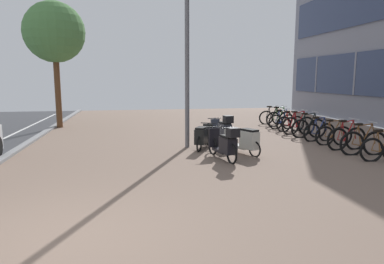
# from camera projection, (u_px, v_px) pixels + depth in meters

# --- Properties ---
(ground) EXTENTS (21.00, 40.00, 0.13)m
(ground) POSITION_uv_depth(u_px,v_px,m) (159.00, 238.00, 4.86)
(ground) COLOR #333337
(bicycle_rack_00) EXTENTS (1.32, 0.48, 0.94)m
(bicycle_rack_00) POSITION_uv_depth(u_px,v_px,m) (383.00, 149.00, 9.21)
(bicycle_rack_00) COLOR black
(bicycle_rack_00) RESTS_ON ground
(bicycle_rack_01) EXTENTS (1.42, 0.48, 1.02)m
(bicycle_rack_01) POSITION_uv_depth(u_px,v_px,m) (363.00, 143.00, 9.94)
(bicycle_rack_01) COLOR black
(bicycle_rack_01) RESTS_ON ground
(bicycle_rack_02) EXTENTS (1.38, 0.48, 1.02)m
(bicycle_rack_02) POSITION_uv_depth(u_px,v_px,m) (347.00, 139.00, 10.68)
(bicycle_rack_02) COLOR black
(bicycle_rack_02) RESTS_ON ground
(bicycle_rack_03) EXTENTS (1.28, 0.48, 0.93)m
(bicycle_rack_03) POSITION_uv_depth(u_px,v_px,m) (333.00, 135.00, 11.43)
(bicycle_rack_03) COLOR black
(bicycle_rack_03) RESTS_ON ground
(bicycle_rack_04) EXTENTS (1.27, 0.48, 0.94)m
(bicycle_rack_04) POSITION_uv_depth(u_px,v_px,m) (319.00, 132.00, 12.15)
(bicycle_rack_04) COLOR black
(bicycle_rack_04) RESTS_ON ground
(bicycle_rack_05) EXTENTS (1.43, 0.48, 1.02)m
(bicycle_rack_05) POSITION_uv_depth(u_px,v_px,m) (309.00, 128.00, 12.89)
(bicycle_rack_05) COLOR black
(bicycle_rack_05) RESTS_ON ground
(bicycle_rack_06) EXTENTS (1.44, 0.48, 1.02)m
(bicycle_rack_06) POSITION_uv_depth(u_px,v_px,m) (298.00, 125.00, 13.63)
(bicycle_rack_06) COLOR black
(bicycle_rack_06) RESTS_ON ground
(bicycle_rack_07) EXTENTS (1.31, 0.48, 0.95)m
(bicycle_rack_07) POSITION_uv_depth(u_px,v_px,m) (290.00, 124.00, 14.38)
(bicycle_rack_07) COLOR black
(bicycle_rack_07) RESTS_ON ground
(bicycle_rack_08) EXTENTS (1.30, 0.48, 0.94)m
(bicycle_rack_08) POSITION_uv_depth(u_px,v_px,m) (282.00, 121.00, 15.11)
(bicycle_rack_08) COLOR black
(bicycle_rack_08) RESTS_ON ground
(bicycle_rack_09) EXTENTS (1.36, 0.48, 1.00)m
(bicycle_rack_09) POSITION_uv_depth(u_px,v_px,m) (280.00, 119.00, 15.89)
(bicycle_rack_09) COLOR black
(bicycle_rack_09) RESTS_ON ground
(bicycle_rack_10) EXTENTS (1.32, 0.48, 0.96)m
(bicycle_rack_10) POSITION_uv_depth(u_px,v_px,m) (272.00, 117.00, 16.63)
(bicycle_rack_10) COLOR black
(bicycle_rack_10) RESTS_ON ground
(scooter_near) EXTENTS (0.65, 1.75, 0.98)m
(scooter_near) POSITION_uv_depth(u_px,v_px,m) (225.00, 144.00, 9.32)
(scooter_near) COLOR black
(scooter_near) RESTS_ON ground
(scooter_mid) EXTENTS (0.90, 1.52, 0.77)m
(scooter_mid) POSITION_uv_depth(u_px,v_px,m) (203.00, 137.00, 10.81)
(scooter_mid) COLOR black
(scooter_mid) RESTS_ON ground
(scooter_far) EXTENTS (0.88, 1.60, 0.79)m
(scooter_far) POSITION_uv_depth(u_px,v_px,m) (245.00, 141.00, 10.07)
(scooter_far) COLOR black
(scooter_far) RESTS_ON ground
(scooter_extra) EXTENTS (0.60, 1.69, 1.02)m
(scooter_extra) POSITION_uv_depth(u_px,v_px,m) (223.00, 130.00, 11.76)
(scooter_extra) COLOR black
(scooter_extra) RESTS_ON ground
(lamp_post) EXTENTS (0.20, 0.52, 6.12)m
(lamp_post) POSITION_uv_depth(u_px,v_px,m) (187.00, 40.00, 10.62)
(lamp_post) COLOR slate
(lamp_post) RESTS_ON ground
(street_tree) EXTENTS (2.63, 2.63, 5.51)m
(street_tree) POSITION_uv_depth(u_px,v_px,m) (54.00, 33.00, 15.00)
(street_tree) COLOR brown
(street_tree) RESTS_ON ground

